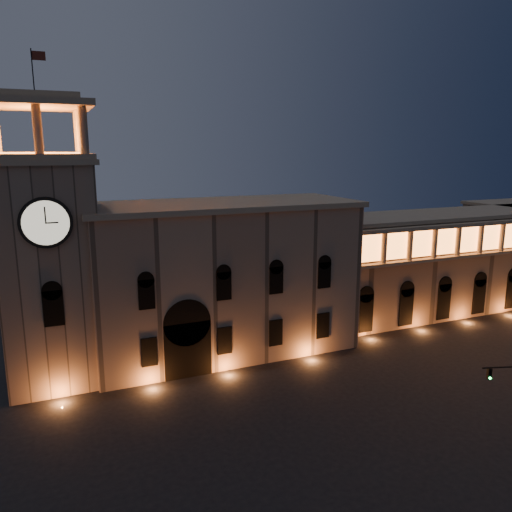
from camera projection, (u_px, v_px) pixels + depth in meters
name	position (u px, v px, depth m)	size (l,w,h in m)	color
ground	(335.00, 441.00, 40.87)	(160.00, 160.00, 0.00)	black
government_building	(223.00, 278.00, 58.04)	(30.80, 12.80, 17.60)	#896F5A
clock_tower	(49.00, 262.00, 49.43)	(9.80, 9.80, 32.40)	#896F5A
colonnade_wing	(438.00, 262.00, 73.03)	(40.60, 11.50, 14.50)	#846A54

